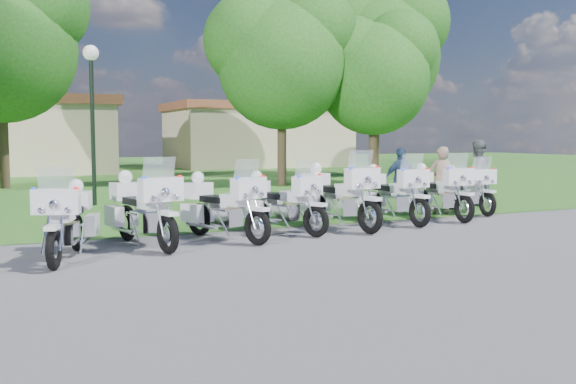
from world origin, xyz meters
name	(u,v)px	position (x,y,z in m)	size (l,w,h in m)	color
ground	(303,254)	(0.00, 0.00, 0.00)	(100.00, 100.00, 0.00)	#5D5D63
grass_lawn	(91,172)	(0.00, 27.00, 0.00)	(100.00, 48.00, 0.01)	#3B6B21
motorcycle_0	(68,219)	(-3.64, 1.26, 0.64)	(1.18, 2.20, 1.52)	black
motorcycle_1	(142,208)	(-2.29, 1.96, 0.68)	(1.13, 2.41, 1.64)	black
motorcycle_2	(222,205)	(-0.74, 2.06, 0.66)	(1.32, 2.21, 1.57)	black
motorcycle_3	(281,202)	(0.65, 2.44, 0.64)	(1.30, 2.14, 1.53)	black
motorcycle_4	(337,195)	(2.02, 2.52, 0.71)	(1.11, 2.52, 1.70)	black
motorcycle_5	(392,193)	(3.63, 2.83, 0.67)	(0.87, 2.39, 1.60)	black
motorcycle_6	(438,191)	(5.07, 2.99, 0.67)	(0.80, 2.37, 1.59)	black
motorcycle_7	(466,189)	(6.46, 3.66, 0.62)	(0.83, 2.21, 1.48)	black
lamp_post	(92,86)	(-2.16, 9.32, 3.39)	(0.44, 0.44, 4.54)	black
tree_2	(280,53)	(5.73, 14.07, 5.28)	(5.99, 5.11, 7.98)	#38281C
tree_3	(373,69)	(9.63, 13.45, 4.78)	(5.41, 4.62, 7.22)	#38281C
tree_4	(375,45)	(12.65, 18.09, 6.48)	(7.34, 6.27, 9.79)	#38281C
building_east	(257,135)	(11.00, 30.00, 2.07)	(11.44, 7.28, 4.10)	#C2AB8C
bystander_a	(441,181)	(5.62, 3.61, 0.86)	(0.62, 0.41, 1.71)	gray
bystander_b	(477,173)	(7.74, 4.72, 0.93)	(0.91, 0.71, 1.87)	slate
bystander_c	(401,180)	(4.94, 4.38, 0.84)	(0.99, 0.41, 1.68)	navy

